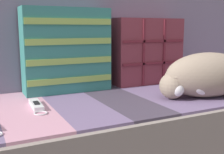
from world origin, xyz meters
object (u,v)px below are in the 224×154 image
at_px(throw_pillow_striped, 67,50).
at_px(game_remote_near, 36,105).
at_px(couch, 148,129).
at_px(throw_pillow_quilted, 147,51).
at_px(sleeping_cat, 205,76).

relative_size(throw_pillow_striped, game_remote_near, 2.07).
distance_m(couch, game_remote_near, 0.59).
xyz_separation_m(throw_pillow_quilted, game_remote_near, (-0.66, -0.23, -0.17)).
height_order(throw_pillow_striped, sleeping_cat, throw_pillow_striped).
bearing_deg(throw_pillow_striped, couch, -26.51).
bearing_deg(throw_pillow_quilted, sleeping_cat, -82.81).
distance_m(throw_pillow_quilted, throw_pillow_striped, 0.46).
bearing_deg(game_remote_near, throw_pillow_quilted, 19.18).
xyz_separation_m(couch, game_remote_near, (-0.55, -0.05, 0.20)).
relative_size(couch, sleeping_cat, 4.06).
relative_size(couch, throw_pillow_quilted, 4.83).
bearing_deg(game_remote_near, throw_pillow_striped, 49.07).
height_order(couch, throw_pillow_quilted, throw_pillow_quilted).
xyz_separation_m(throw_pillow_striped, sleeping_cat, (0.51, -0.39, -0.11)).
distance_m(couch, sleeping_cat, 0.39).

